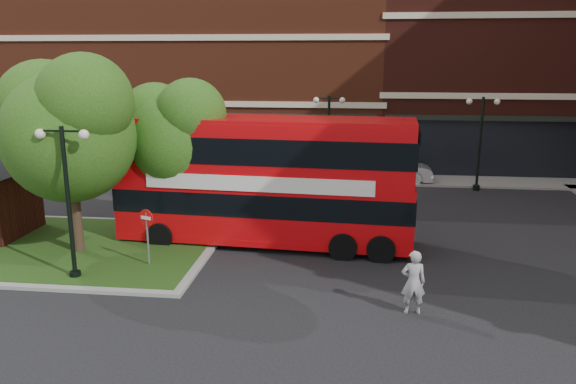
# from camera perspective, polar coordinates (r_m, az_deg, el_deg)

# --- Properties ---
(ground) EXTENTS (120.00, 120.00, 0.00)m
(ground) POSITION_cam_1_polar(r_m,az_deg,el_deg) (17.71, -4.77, -9.93)
(ground) COLOR black
(ground) RESTS_ON ground
(pavement_far) EXTENTS (44.00, 3.00, 0.12)m
(pavement_far) POSITION_cam_1_polar(r_m,az_deg,el_deg) (33.30, 0.77, 1.54)
(pavement_far) COLOR slate
(pavement_far) RESTS_ON ground
(terrace_far_left) EXTENTS (26.00, 12.00, 14.00)m
(terrace_far_left) POSITION_cam_1_polar(r_m,az_deg,el_deg) (41.46, -9.47, 13.42)
(terrace_far_left) COLOR maroon
(terrace_far_left) RESTS_ON ground
(terrace_far_right) EXTENTS (18.00, 12.00, 16.00)m
(terrace_far_right) POSITION_cam_1_polar(r_m,az_deg,el_deg) (41.31, 22.32, 14.00)
(terrace_far_right) COLOR #471911
(terrace_far_right) RESTS_ON ground
(traffic_island) EXTENTS (12.60, 7.60, 0.15)m
(traffic_island) POSITION_cam_1_polar(r_m,az_deg,el_deg) (23.10, -23.16, -5.12)
(traffic_island) COLOR gray
(traffic_island) RESTS_ON ground
(tree_island_west) EXTENTS (5.40, 4.71, 7.21)m
(tree_island_west) POSITION_cam_1_polar(r_m,az_deg,el_deg) (21.07, -21.59, 6.51)
(tree_island_west) COLOR #2D2116
(tree_island_west) RESTS_ON ground
(tree_island_east) EXTENTS (4.46, 3.90, 6.29)m
(tree_island_east) POSITION_cam_1_polar(r_m,az_deg,el_deg) (22.23, -11.54, 6.09)
(tree_island_east) COLOR #2D2116
(tree_island_east) RESTS_ON ground
(lamp_island) EXTENTS (1.72, 0.36, 5.00)m
(lamp_island) POSITION_cam_1_polar(r_m,az_deg,el_deg) (18.82, -21.47, -0.33)
(lamp_island) COLOR black
(lamp_island) RESTS_ON ground
(lamp_far_left) EXTENTS (1.72, 0.36, 5.00)m
(lamp_far_left) POSITION_cam_1_polar(r_m,az_deg,el_deg) (30.71, 4.14, 5.71)
(lamp_far_left) COLOR black
(lamp_far_left) RESTS_ON ground
(lamp_far_right) EXTENTS (1.72, 0.36, 5.00)m
(lamp_far_right) POSITION_cam_1_polar(r_m,az_deg,el_deg) (31.41, 18.94, 5.18)
(lamp_far_right) COLOR black
(lamp_far_right) RESTS_ON ground
(bus) EXTENTS (11.29, 3.30, 4.26)m
(bus) POSITION_cam_1_polar(r_m,az_deg,el_deg) (21.16, -2.39, 1.99)
(bus) COLOR red
(bus) RESTS_ON ground
(woman) EXTENTS (0.71, 0.49, 1.86)m
(woman) POSITION_cam_1_polar(r_m,az_deg,el_deg) (16.22, 12.61, -8.94)
(woman) COLOR #959597
(woman) RESTS_ON ground
(car_silver) EXTENTS (4.35, 2.11, 1.43)m
(car_silver) POSITION_cam_1_polar(r_m,az_deg,el_deg) (32.19, -8.83, 2.14)
(car_silver) COLOR #9EA1A5
(car_silver) RESTS_ON ground
(car_white) EXTENTS (4.78, 1.79, 1.56)m
(car_white) POSITION_cam_1_polar(r_m,az_deg,el_deg) (32.58, 10.34, 2.33)
(car_white) COLOR silver
(car_white) RESTS_ON ground
(no_entry_sign) EXTENTS (0.55, 0.26, 2.08)m
(no_entry_sign) POSITION_cam_1_polar(r_m,az_deg,el_deg) (19.49, -14.14, -3.42)
(no_entry_sign) COLOR slate
(no_entry_sign) RESTS_ON ground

